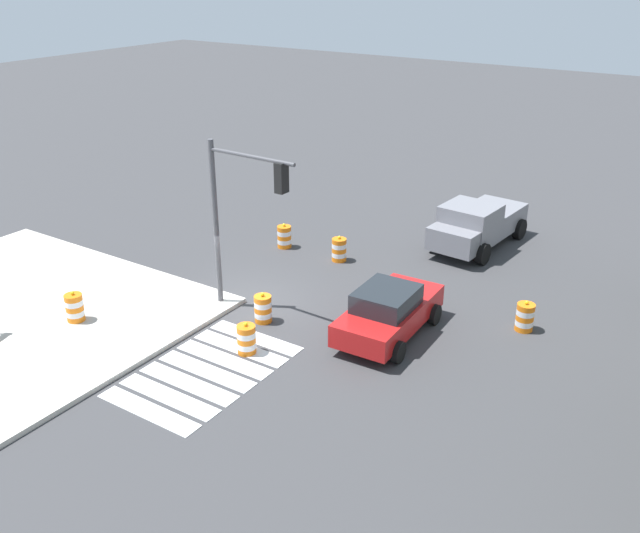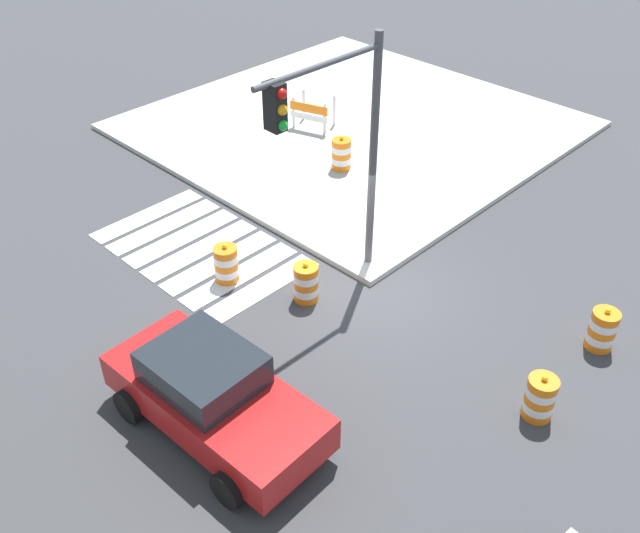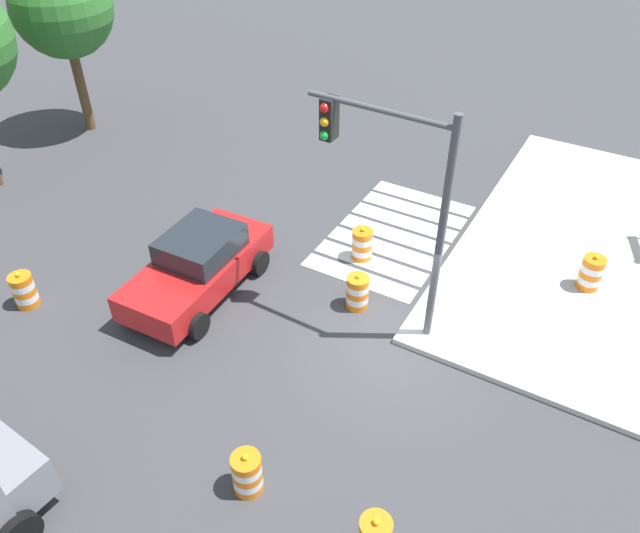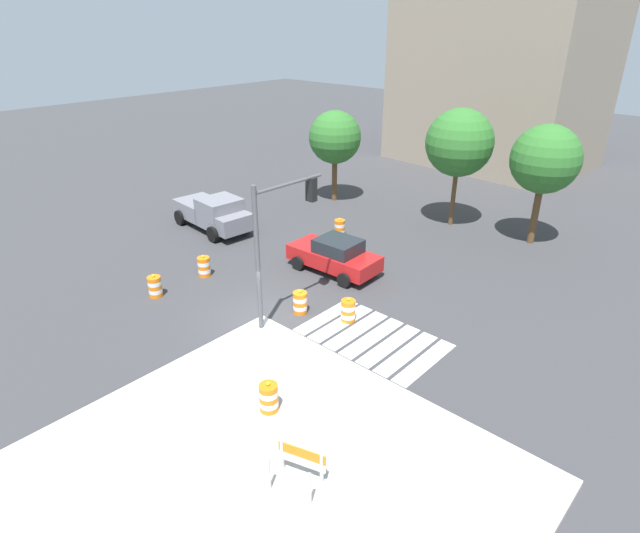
# 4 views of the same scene
# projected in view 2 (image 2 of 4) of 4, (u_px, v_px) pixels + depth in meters

# --- Properties ---
(ground_plane) EXTENTS (120.00, 120.00, 0.00)m
(ground_plane) POSITION_uv_depth(u_px,v_px,m) (370.00, 287.00, 16.40)
(ground_plane) COLOR #38383A
(sidewalk_corner) EXTENTS (12.00, 12.00, 0.15)m
(sidewalk_corner) POSITION_uv_depth(u_px,v_px,m) (352.00, 125.00, 23.19)
(sidewalk_corner) COLOR #BCB7AD
(sidewalk_corner) RESTS_ON ground
(crosswalk_stripes) EXTENTS (5.10, 3.20, 0.02)m
(crosswalk_stripes) POSITION_uv_depth(u_px,v_px,m) (200.00, 249.00, 17.60)
(crosswalk_stripes) COLOR silver
(crosswalk_stripes) RESTS_ON ground
(sports_car) EXTENTS (4.37, 2.26, 1.63)m
(sports_car) POSITION_uv_depth(u_px,v_px,m) (213.00, 394.00, 12.61)
(sports_car) COLOR red
(sports_car) RESTS_ON ground
(traffic_barrel_crosswalk_end) EXTENTS (0.56, 0.56, 1.02)m
(traffic_barrel_crosswalk_end) POSITION_uv_depth(u_px,v_px,m) (226.00, 264.00, 16.36)
(traffic_barrel_crosswalk_end) COLOR orange
(traffic_barrel_crosswalk_end) RESTS_ON ground
(traffic_barrel_median_near) EXTENTS (0.56, 0.56, 1.02)m
(traffic_barrel_median_near) POSITION_uv_depth(u_px,v_px,m) (306.00, 283.00, 15.79)
(traffic_barrel_median_near) COLOR orange
(traffic_barrel_median_near) RESTS_ON ground
(traffic_barrel_median_far) EXTENTS (0.56, 0.56, 1.02)m
(traffic_barrel_median_far) POSITION_uv_depth(u_px,v_px,m) (602.00, 330.00, 14.53)
(traffic_barrel_median_far) COLOR orange
(traffic_barrel_median_far) RESTS_ON ground
(traffic_barrel_far_curb) EXTENTS (0.56, 0.56, 1.02)m
(traffic_barrel_far_curb) POSITION_uv_depth(u_px,v_px,m) (540.00, 398.00, 13.02)
(traffic_barrel_far_curb) COLOR orange
(traffic_barrel_far_curb) RESTS_ON ground
(traffic_barrel_on_sidewalk) EXTENTS (0.56, 0.56, 1.02)m
(traffic_barrel_on_sidewalk) POSITION_uv_depth(u_px,v_px,m) (341.00, 154.00, 20.43)
(traffic_barrel_on_sidewalk) COLOR orange
(traffic_barrel_on_sidewalk) RESTS_ON sidewalk_corner
(construction_barricade) EXTENTS (1.41, 1.12, 1.00)m
(construction_barricade) POSITION_uv_depth(u_px,v_px,m) (311.00, 112.00, 22.48)
(construction_barricade) COLOR silver
(construction_barricade) RESTS_ON sidewalk_corner
(traffic_light_pole) EXTENTS (0.47, 3.29, 5.50)m
(traffic_light_pole) POSITION_uv_depth(u_px,v_px,m) (337.00, 131.00, 14.12)
(traffic_light_pole) COLOR #4C4C51
(traffic_light_pole) RESTS_ON sidewalk_corner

